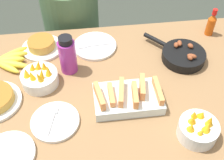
{
  "coord_description": "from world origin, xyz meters",
  "views": [
    {
      "loc": [
        -0.11,
        -0.92,
        1.73
      ],
      "look_at": [
        0.0,
        0.0,
        0.74
      ],
      "focal_mm": 45.0,
      "sensor_mm": 36.0,
      "label": 1
    }
  ],
  "objects_px": {
    "water_bottle": "(68,55)",
    "person_figure": "(74,39)",
    "banana_bunch": "(10,60)",
    "empty_plate_near_front": "(8,155)",
    "melon_tray": "(128,97)",
    "fruit_bowl_citrus": "(198,129)",
    "frittata_plate_side": "(42,46)",
    "skillet": "(183,55)",
    "hot_sauce_bottle": "(211,24)",
    "empty_plate_far_left": "(95,46)",
    "fruit_bowl_mango": "(40,77)",
    "empty_plate_far_right": "(55,121)"
  },
  "relations": [
    {
      "from": "frittata_plate_side",
      "to": "person_figure",
      "type": "xyz_separation_m",
      "value": [
        0.16,
        0.39,
        -0.28
      ]
    },
    {
      "from": "melon_tray",
      "to": "empty_plate_far_left",
      "type": "bearing_deg",
      "value": 105.96
    },
    {
      "from": "melon_tray",
      "to": "hot_sauce_bottle",
      "type": "xyz_separation_m",
      "value": [
        0.55,
        0.45,
        0.04
      ]
    },
    {
      "from": "frittata_plate_side",
      "to": "empty_plate_far_left",
      "type": "xyz_separation_m",
      "value": [
        0.29,
        -0.02,
        -0.02
      ]
    },
    {
      "from": "melon_tray",
      "to": "fruit_bowl_citrus",
      "type": "distance_m",
      "value": 0.33
    },
    {
      "from": "empty_plate_near_front",
      "to": "fruit_bowl_citrus",
      "type": "height_order",
      "value": "fruit_bowl_citrus"
    },
    {
      "from": "hot_sauce_bottle",
      "to": "banana_bunch",
      "type": "bearing_deg",
      "value": -174.39
    },
    {
      "from": "empty_plate_near_front",
      "to": "empty_plate_far_right",
      "type": "bearing_deg",
      "value": 36.96
    },
    {
      "from": "skillet",
      "to": "empty_plate_far_left",
      "type": "xyz_separation_m",
      "value": [
        -0.45,
        0.16,
        -0.02
      ]
    },
    {
      "from": "empty_plate_far_left",
      "to": "fruit_bowl_citrus",
      "type": "bearing_deg",
      "value": -58.89
    },
    {
      "from": "banana_bunch",
      "to": "empty_plate_far_left",
      "type": "relative_size",
      "value": 0.94
    },
    {
      "from": "melon_tray",
      "to": "empty_plate_near_front",
      "type": "bearing_deg",
      "value": -157.77
    },
    {
      "from": "skillet",
      "to": "hot_sauce_bottle",
      "type": "xyz_separation_m",
      "value": [
        0.22,
        0.19,
        0.04
      ]
    },
    {
      "from": "empty_plate_far_left",
      "to": "person_figure",
      "type": "distance_m",
      "value": 0.51
    },
    {
      "from": "empty_plate_near_front",
      "to": "person_figure",
      "type": "height_order",
      "value": "person_figure"
    },
    {
      "from": "water_bottle",
      "to": "frittata_plate_side",
      "type": "bearing_deg",
      "value": 129.09
    },
    {
      "from": "melon_tray",
      "to": "hot_sauce_bottle",
      "type": "relative_size",
      "value": 1.86
    },
    {
      "from": "fruit_bowl_mango",
      "to": "empty_plate_far_right",
      "type": "bearing_deg",
      "value": -73.38
    },
    {
      "from": "empty_plate_far_left",
      "to": "banana_bunch",
      "type": "bearing_deg",
      "value": -170.81
    },
    {
      "from": "skillet",
      "to": "person_figure",
      "type": "bearing_deg",
      "value": 4.38
    },
    {
      "from": "person_figure",
      "to": "fruit_bowl_mango",
      "type": "bearing_deg",
      "value": -103.41
    },
    {
      "from": "skillet",
      "to": "empty_plate_far_left",
      "type": "height_order",
      "value": "skillet"
    },
    {
      "from": "banana_bunch",
      "to": "melon_tray",
      "type": "distance_m",
      "value": 0.66
    },
    {
      "from": "skillet",
      "to": "hot_sauce_bottle",
      "type": "height_order",
      "value": "hot_sauce_bottle"
    },
    {
      "from": "empty_plate_far_left",
      "to": "skillet",
      "type": "bearing_deg",
      "value": -19.15
    },
    {
      "from": "banana_bunch",
      "to": "empty_plate_far_left",
      "type": "distance_m",
      "value": 0.46
    },
    {
      "from": "water_bottle",
      "to": "fruit_bowl_mango",
      "type": "bearing_deg",
      "value": -151.33
    },
    {
      "from": "skillet",
      "to": "person_figure",
      "type": "height_order",
      "value": "person_figure"
    },
    {
      "from": "empty_plate_far_left",
      "to": "water_bottle",
      "type": "xyz_separation_m",
      "value": [
        -0.14,
        -0.16,
        0.09
      ]
    },
    {
      "from": "empty_plate_far_right",
      "to": "fruit_bowl_citrus",
      "type": "height_order",
      "value": "fruit_bowl_citrus"
    },
    {
      "from": "water_bottle",
      "to": "person_figure",
      "type": "bearing_deg",
      "value": 88.74
    },
    {
      "from": "fruit_bowl_mango",
      "to": "hot_sauce_bottle",
      "type": "bearing_deg",
      "value": 16.09
    },
    {
      "from": "empty_plate_near_front",
      "to": "empty_plate_far_left",
      "type": "relative_size",
      "value": 0.89
    },
    {
      "from": "melon_tray",
      "to": "fruit_bowl_citrus",
      "type": "height_order",
      "value": "fruit_bowl_citrus"
    },
    {
      "from": "banana_bunch",
      "to": "empty_plate_near_front",
      "type": "relative_size",
      "value": 1.05
    },
    {
      "from": "melon_tray",
      "to": "hot_sauce_bottle",
      "type": "bearing_deg",
      "value": 38.94
    },
    {
      "from": "empty_plate_near_front",
      "to": "fruit_bowl_citrus",
      "type": "xyz_separation_m",
      "value": [
        0.77,
        0.0,
        0.04
      ]
    },
    {
      "from": "frittata_plate_side",
      "to": "person_figure",
      "type": "height_order",
      "value": "person_figure"
    },
    {
      "from": "melon_tray",
      "to": "empty_plate_far_left",
      "type": "height_order",
      "value": "melon_tray"
    },
    {
      "from": "water_bottle",
      "to": "person_figure",
      "type": "xyz_separation_m",
      "value": [
        0.01,
        0.57,
        -0.35
      ]
    },
    {
      "from": "frittata_plate_side",
      "to": "empty_plate_far_left",
      "type": "height_order",
      "value": "frittata_plate_side"
    },
    {
      "from": "empty_plate_near_front",
      "to": "empty_plate_far_right",
      "type": "xyz_separation_m",
      "value": [
        0.18,
        0.14,
        -0.0
      ]
    },
    {
      "from": "fruit_bowl_mango",
      "to": "hot_sauce_bottle",
      "type": "relative_size",
      "value": 1.07
    },
    {
      "from": "empty_plate_near_front",
      "to": "skillet",
      "type": "bearing_deg",
      "value": 28.64
    },
    {
      "from": "empty_plate_far_left",
      "to": "fruit_bowl_citrus",
      "type": "distance_m",
      "value": 0.72
    },
    {
      "from": "skillet",
      "to": "fruit_bowl_citrus",
      "type": "bearing_deg",
      "value": 128.98
    },
    {
      "from": "melon_tray",
      "to": "banana_bunch",
      "type": "bearing_deg",
      "value": 149.31
    },
    {
      "from": "empty_plate_far_right",
      "to": "fruit_bowl_citrus",
      "type": "relative_size",
      "value": 1.29
    },
    {
      "from": "melon_tray",
      "to": "frittata_plate_side",
      "type": "relative_size",
      "value": 1.38
    },
    {
      "from": "skillet",
      "to": "empty_plate_near_front",
      "type": "distance_m",
      "value": 0.97
    }
  ]
}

